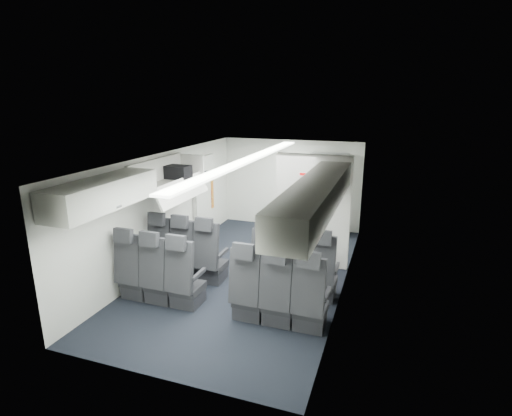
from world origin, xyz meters
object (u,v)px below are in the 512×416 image
Objects in this scene: seat_row_front at (238,264)px; flight_attendant at (289,213)px; seat_row_mid at (216,288)px; carry_on_bag at (178,173)px; galley_unit at (327,195)px; boarding_door at (204,197)px.

seat_row_front is 2.10× the size of flight_attendant.
seat_row_mid is 2.95m from flight_attendant.
galley_unit is at bearing 51.72° from carry_on_bag.
flight_attendant is (0.35, 2.00, 0.39)m from seat_row_front.
seat_row_front is 2.71m from boarding_door.
seat_row_front is at bearing -106.28° from galley_unit.
galley_unit is 1.02× the size of boarding_door.
galley_unit reaches higher than seat_row_mid.
galley_unit is 4.33× the size of carry_on_bag.
flight_attendant is at bearing -115.45° from galley_unit.
seat_row_front is 0.90m from seat_row_mid.
seat_row_mid is at bearing -90.00° from seat_row_front.
carry_on_bag reaches higher than boarding_door.
galley_unit is 3.65m from carry_on_bag.
galley_unit reaches higher than seat_row_front.
seat_row_mid is 4.30m from galley_unit.
boarding_door is at bearing 128.16° from seat_row_front.
boarding_door reaches higher than flight_attendant.
carry_on_bag reaches higher than galley_unit.
carry_on_bag is at bearing -131.50° from galley_unit.
carry_on_bag is (-1.76, -1.41, 1.00)m from flight_attendant.
seat_row_front is at bearing -51.84° from boarding_door.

